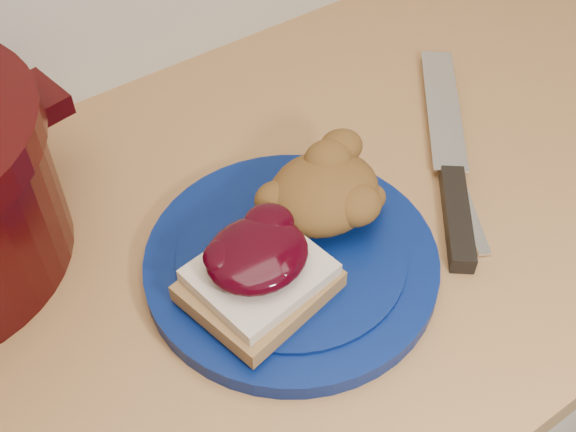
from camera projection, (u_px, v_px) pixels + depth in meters
plate at (291, 262)px, 0.69m from camera, size 0.31×0.31×0.02m
sandwich at (258, 271)px, 0.63m from camera, size 0.14×0.13×0.06m
stuffing_mound at (324, 193)px, 0.69m from camera, size 0.12×0.11×0.06m
chef_knife at (453, 184)px, 0.75m from camera, size 0.24×0.29×0.02m
butter_knife at (463, 193)px, 0.76m from camera, size 0.09×0.15×0.00m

